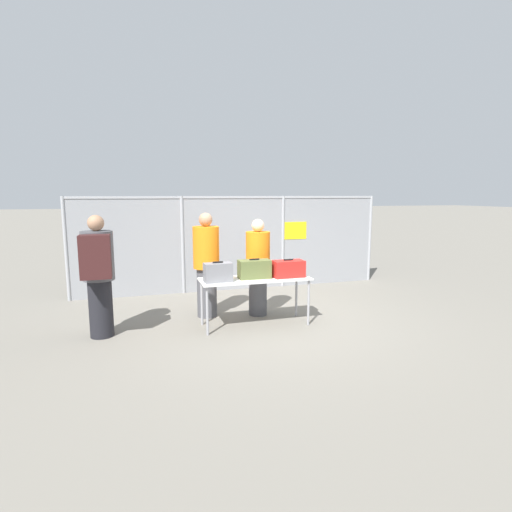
# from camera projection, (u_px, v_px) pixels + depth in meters

# --- Properties ---
(ground_plane) EXTENTS (120.00, 120.00, 0.00)m
(ground_plane) POSITION_uv_depth(u_px,v_px,m) (270.00, 322.00, 6.72)
(ground_plane) COLOR slate
(fence_section) EXTENTS (6.95, 0.07, 2.09)m
(fence_section) POSITION_uv_depth(u_px,v_px,m) (235.00, 241.00, 8.87)
(fence_section) COLOR #9EA0A5
(fence_section) RESTS_ON ground_plane
(inspection_table) EXTENTS (1.79, 0.64, 0.78)m
(inspection_table) POSITION_uv_depth(u_px,v_px,m) (255.00, 282.00, 6.46)
(inspection_table) COLOR silver
(inspection_table) RESTS_ON ground_plane
(suitcase_grey) EXTENTS (0.44, 0.25, 0.32)m
(suitcase_grey) POSITION_uv_depth(u_px,v_px,m) (218.00, 272.00, 6.16)
(suitcase_grey) COLOR slate
(suitcase_grey) RESTS_ON inspection_table
(suitcase_olive) EXTENTS (0.52, 0.26, 0.32)m
(suitcase_olive) POSITION_uv_depth(u_px,v_px,m) (254.00, 269.00, 6.43)
(suitcase_olive) COLOR #566033
(suitcase_olive) RESTS_ON inspection_table
(suitcase_red) EXTENTS (0.51, 0.29, 0.30)m
(suitcase_red) POSITION_uv_depth(u_px,v_px,m) (288.00, 269.00, 6.53)
(suitcase_red) COLOR red
(suitcase_red) RESTS_ON inspection_table
(traveler_hooded) EXTENTS (0.45, 0.70, 1.83)m
(traveler_hooded) POSITION_uv_depth(u_px,v_px,m) (98.00, 272.00, 5.83)
(traveler_hooded) COLOR black
(traveler_hooded) RESTS_ON ground_plane
(security_worker_near) EXTENTS (0.42, 0.42, 1.70)m
(security_worker_near) POSITION_uv_depth(u_px,v_px,m) (258.00, 266.00, 7.00)
(security_worker_near) COLOR #4C4C51
(security_worker_near) RESTS_ON ground_plane
(security_worker_far) EXTENTS (0.45, 0.45, 1.82)m
(security_worker_far) POSITION_uv_depth(u_px,v_px,m) (206.00, 264.00, 6.90)
(security_worker_far) COLOR #4C4C51
(security_worker_far) RESTS_ON ground_plane
(utility_trailer) EXTENTS (3.86, 2.32, 0.65)m
(utility_trailer) POSITION_uv_depth(u_px,v_px,m) (242.00, 260.00, 10.64)
(utility_trailer) COLOR silver
(utility_trailer) RESTS_ON ground_plane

